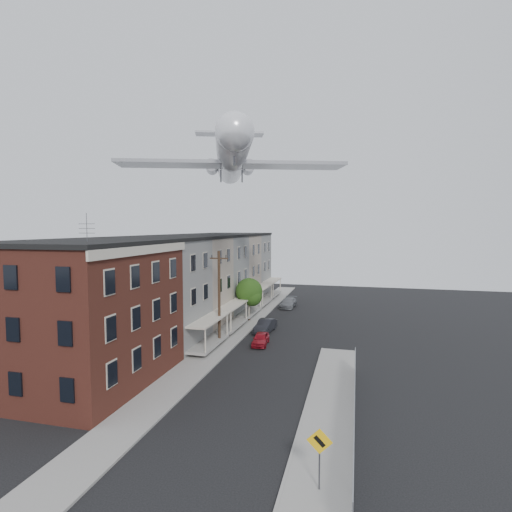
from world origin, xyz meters
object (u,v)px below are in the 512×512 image
(street_tree, at_px, (250,293))
(car_far, at_px, (289,303))
(car_near, at_px, (261,339))
(airplane, at_px, (231,158))
(car_mid, at_px, (265,326))
(warning_sign, at_px, (320,449))
(utility_pole, at_px, (219,297))

(street_tree, xyz_separation_m, car_far, (3.07, 9.40, -2.79))
(car_near, bearing_deg, airplane, 147.11)
(car_mid, xyz_separation_m, car_far, (0.21, 13.68, -0.02))
(street_tree, height_order, car_near, street_tree)
(warning_sign, bearing_deg, street_tree, 110.58)
(car_far, bearing_deg, car_near, -86.53)
(car_mid, distance_m, car_far, 13.68)
(car_mid, bearing_deg, street_tree, 129.84)
(warning_sign, relative_size, airplane, 0.11)
(warning_sign, bearing_deg, airplane, 116.32)
(warning_sign, height_order, airplane, airplane)
(car_mid, height_order, airplane, airplane)
(utility_pole, distance_m, airplane, 13.70)
(car_near, xyz_separation_m, car_mid, (-0.61, 4.66, 0.09))
(utility_pole, height_order, airplane, airplane)
(street_tree, bearing_deg, airplane, -89.74)
(car_mid, xyz_separation_m, airplane, (-2.83, -2.76, 17.38))
(utility_pole, height_order, car_mid, utility_pole)
(warning_sign, height_order, street_tree, street_tree)
(utility_pole, distance_m, car_near, 5.67)
(car_far, bearing_deg, airplane, -98.27)
(utility_pole, xyz_separation_m, street_tree, (0.33, 9.92, -1.22))
(car_near, relative_size, car_far, 0.76)
(utility_pole, xyz_separation_m, car_near, (3.80, 0.99, -4.08))
(warning_sign, height_order, car_mid, warning_sign)
(street_tree, relative_size, car_far, 1.14)
(utility_pole, relative_size, car_near, 2.60)
(warning_sign, bearing_deg, car_mid, 107.98)
(utility_pole, bearing_deg, car_near, 14.60)
(street_tree, bearing_deg, utility_pole, -91.89)
(warning_sign, distance_m, utility_pole, 22.25)
(car_near, distance_m, car_mid, 4.70)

